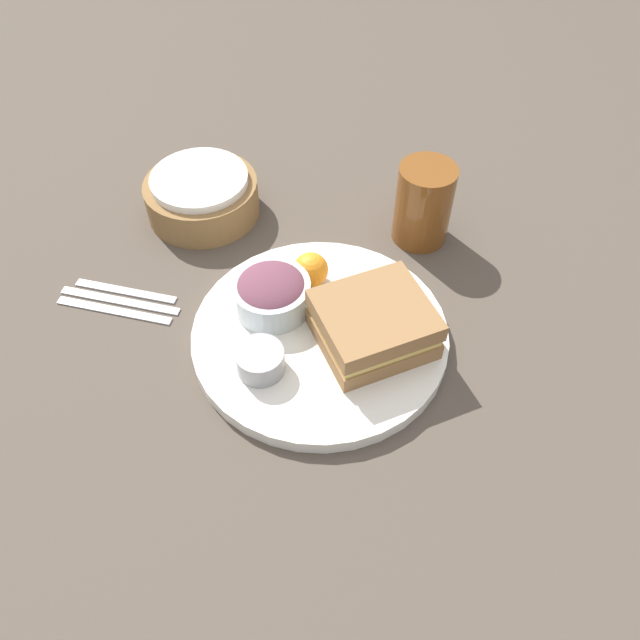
{
  "coord_description": "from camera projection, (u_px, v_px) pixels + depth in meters",
  "views": [
    {
      "loc": [
        -0.02,
        -0.49,
        0.63
      ],
      "look_at": [
        0.0,
        0.0,
        0.04
      ],
      "focal_mm": 35.0,
      "sensor_mm": 36.0,
      "label": 1
    }
  ],
  "objects": [
    {
      "name": "salad_bowl",
      "position": [
        271.0,
        292.0,
        0.79
      ],
      "size": [
        0.1,
        0.1,
        0.05
      ],
      "color": "silver",
      "rests_on": "plate"
    },
    {
      "name": "knife",
      "position": [
        120.0,
        300.0,
        0.84
      ],
      "size": [
        0.17,
        0.06,
        0.01
      ],
      "primitive_type": "cube",
      "rotation": [
        0.0,
        0.0,
        2.86
      ],
      "color": "#B2B2B7",
      "rests_on": "ground_plane"
    },
    {
      "name": "orange_wedge",
      "position": [
        311.0,
        270.0,
        0.82
      ],
      "size": [
        0.05,
        0.05,
        0.05
      ],
      "primitive_type": "sphere",
      "color": "orange",
      "rests_on": "plate"
    },
    {
      "name": "spoon",
      "position": [
        126.0,
        291.0,
        0.85
      ],
      "size": [
        0.14,
        0.05,
        0.01
      ],
      "primitive_type": "cube",
      "rotation": [
        0.0,
        0.0,
        2.86
      ],
      "color": "#B2B2B7",
      "rests_on": "ground_plane"
    },
    {
      "name": "sandwich",
      "position": [
        374.0,
        324.0,
        0.75
      ],
      "size": [
        0.16,
        0.16,
        0.06
      ],
      "color": "olive",
      "rests_on": "plate"
    },
    {
      "name": "dressing_cup",
      "position": [
        260.0,
        361.0,
        0.73
      ],
      "size": [
        0.06,
        0.06,
        0.03
      ],
      "primitive_type": "cylinder",
      "color": "#99999E",
      "rests_on": "plate"
    },
    {
      "name": "drink_glass",
      "position": [
        423.0,
        204.0,
        0.88
      ],
      "size": [
        0.08,
        0.08,
        0.12
      ],
      "primitive_type": "cylinder",
      "color": "brown",
      "rests_on": "ground_plane"
    },
    {
      "name": "ground_plane",
      "position": [
        320.0,
        340.0,
        0.8
      ],
      "size": [
        4.0,
        4.0,
        0.0
      ],
      "primitive_type": "plane",
      "color": "#4C4238"
    },
    {
      "name": "plate",
      "position": [
        320.0,
        335.0,
        0.79
      ],
      "size": [
        0.32,
        0.32,
        0.02
      ],
      "primitive_type": "cylinder",
      "color": "white",
      "rests_on": "ground_plane"
    },
    {
      "name": "bread_basket",
      "position": [
        202.0,
        195.0,
        0.93
      ],
      "size": [
        0.17,
        0.17,
        0.07
      ],
      "color": "olive",
      "rests_on": "ground_plane"
    },
    {
      "name": "fork",
      "position": [
        114.0,
        310.0,
        0.83
      ],
      "size": [
        0.16,
        0.06,
        0.01
      ],
      "primitive_type": "cube",
      "rotation": [
        0.0,
        0.0,
        2.86
      ],
      "color": "#B2B2B7",
      "rests_on": "ground_plane"
    }
  ]
}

